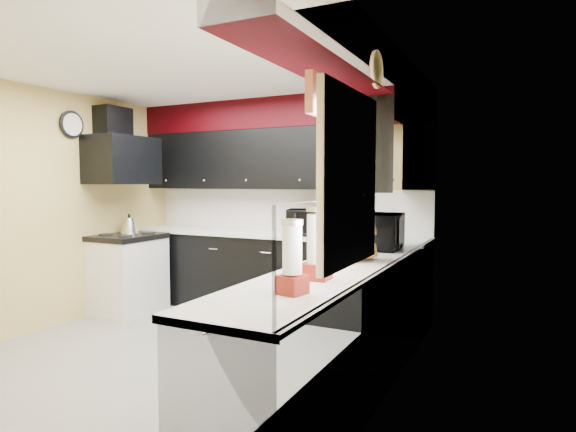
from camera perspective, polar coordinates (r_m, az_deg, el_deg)
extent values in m
plane|color=gray|center=(4.59, -11.25, -15.50)|extent=(3.60, 3.60, 0.00)
cube|color=#E0C666|center=(5.86, -0.64, 1.30)|extent=(3.60, 0.06, 2.50)
cube|color=#E0C666|center=(3.54, 12.28, -0.56)|extent=(0.06, 3.60, 2.50)
cube|color=#E0C666|center=(5.62, -26.15, 0.78)|extent=(0.06, 3.60, 2.50)
cube|color=white|center=(4.43, -11.71, 16.61)|extent=(3.60, 3.60, 0.06)
cube|color=black|center=(5.69, -2.01, -6.90)|extent=(3.60, 0.60, 0.90)
cube|color=black|center=(3.49, 5.93, -13.95)|extent=(0.60, 3.00, 0.90)
cube|color=white|center=(5.62, -2.03, -2.19)|extent=(3.62, 0.64, 0.04)
cube|color=white|center=(3.38, 5.98, -6.34)|extent=(0.64, 3.02, 0.04)
cube|color=white|center=(5.85, -0.69, 0.71)|extent=(3.60, 0.02, 0.50)
cube|color=white|center=(3.54, 12.11, -1.53)|extent=(0.02, 3.60, 0.50)
cube|color=black|center=(5.95, -5.74, 6.62)|extent=(2.60, 0.35, 0.70)
cube|color=black|center=(4.45, 13.01, 7.43)|extent=(0.35, 1.80, 0.70)
cube|color=black|center=(5.75, -1.48, 11.99)|extent=(3.60, 0.36, 0.35)
cube|color=black|center=(3.49, 8.81, 17.18)|extent=(0.36, 3.24, 0.35)
cube|color=white|center=(5.98, -18.40, -6.76)|extent=(0.60, 0.75, 0.86)
cube|color=black|center=(5.92, -18.50, -2.37)|extent=(0.62, 0.77, 0.06)
cube|color=black|center=(5.92, -19.03, 6.24)|extent=(0.50, 0.78, 0.55)
cube|color=black|center=(6.05, -20.01, 10.16)|extent=(0.24, 0.40, 0.40)
cube|color=red|center=(2.72, 6.31, 12.97)|extent=(0.04, 0.88, 0.20)
cube|color=white|center=(5.07, 5.22, 7.09)|extent=(0.03, 0.26, 0.35)
imported|color=black|center=(5.35, 2.67, -0.73)|extent=(0.59, 0.53, 0.29)
imported|color=black|center=(4.34, 10.79, -1.77)|extent=(0.44, 0.60, 0.31)
cylinder|color=silver|center=(5.23, 7.76, -1.62)|extent=(0.16, 0.16, 0.15)
cube|color=black|center=(5.23, 8.12, -1.34)|extent=(0.13, 0.15, 0.20)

